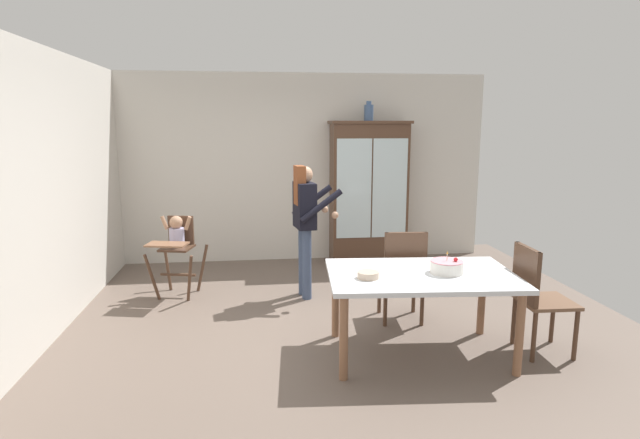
{
  "coord_description": "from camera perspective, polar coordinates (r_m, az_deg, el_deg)",
  "views": [
    {
      "loc": [
        -0.7,
        -4.81,
        2.0
      ],
      "look_at": [
        -0.01,
        0.7,
        0.95
      ],
      "focal_mm": 28.71,
      "sensor_mm": 36.0,
      "label": 1
    }
  ],
  "objects": [
    {
      "name": "china_cabinet",
      "position": [
        7.41,
        5.43,
        3.07
      ],
      "size": [
        1.14,
        0.48,
        2.03
      ],
      "color": "#4C3323",
      "rests_on": "ground_plane"
    },
    {
      "name": "wall_left",
      "position": [
        5.22,
        -28.81,
        2.24
      ],
      "size": [
        0.06,
        5.32,
        2.7
      ],
      "primitive_type": "cube",
      "color": "beige",
      "rests_on": "ground_plane"
    },
    {
      "name": "dining_chair_far_side",
      "position": [
        5.2,
        9.25,
        -5.56
      ],
      "size": [
        0.47,
        0.47,
        0.96
      ],
      "rotation": [
        0.0,
        0.0,
        3.06
      ],
      "color": "#4C3323",
      "rests_on": "ground_plane"
    },
    {
      "name": "wall_back",
      "position": [
        7.5,
        -1.77,
        5.73
      ],
      "size": [
        5.32,
        0.06,
        2.7
      ],
      "primitive_type": "cube",
      "color": "beige",
      "rests_on": "ground_plane"
    },
    {
      "name": "serving_bowl",
      "position": [
        4.25,
        5.4,
        -6.17
      ],
      "size": [
        0.18,
        0.18,
        0.05
      ],
      "primitive_type": "cylinder",
      "color": "#C6AD93",
      "rests_on": "dining_table"
    },
    {
      "name": "dining_chair_right_end",
      "position": [
        4.86,
        22.89,
        -7.45
      ],
      "size": [
        0.46,
        0.46,
        0.96
      ],
      "rotation": [
        0.0,
        0.0,
        1.54
      ],
      "color": "#4C3323",
      "rests_on": "ground_plane"
    },
    {
      "name": "adult_person",
      "position": [
        5.82,
        -1.65,
        0.51
      ],
      "size": [
        0.56,
        0.54,
        1.53
      ],
      "rotation": [
        0.0,
        0.0,
        1.72
      ],
      "color": "#3D4C6B",
      "rests_on": "ground_plane"
    },
    {
      "name": "ceramic_vase",
      "position": [
        7.35,
        5.45,
        11.82
      ],
      "size": [
        0.13,
        0.13,
        0.27
      ],
      "color": "#3D567F",
      "rests_on": "china_cabinet"
    },
    {
      "name": "high_chair_with_toddler",
      "position": [
        6.15,
        -15.69,
        -2.33
      ],
      "size": [
        0.69,
        0.77,
        0.95
      ],
      "rotation": [
        0.0,
        0.0,
        -0.23
      ],
      "color": "#4C3323",
      "rests_on": "ground_plane"
    },
    {
      "name": "birthday_cake",
      "position": [
        4.5,
        13.94,
        -5.13
      ],
      "size": [
        0.28,
        0.28,
        0.19
      ],
      "color": "white",
      "rests_on": "dining_table"
    },
    {
      "name": "dining_table",
      "position": [
        4.49,
        11.19,
        -6.91
      ],
      "size": [
        1.65,
        1.13,
        0.74
      ],
      "color": "silver",
      "rests_on": "ground_plane"
    },
    {
      "name": "ground_plane",
      "position": [
        5.25,
        1.07,
        -11.67
      ],
      "size": [
        6.24,
        6.24,
        0.0
      ],
      "primitive_type": "plane",
      "color": "#66564C"
    }
  ]
}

